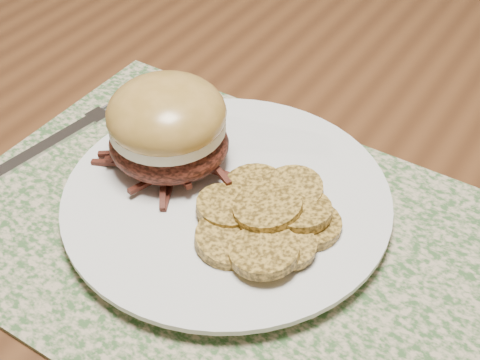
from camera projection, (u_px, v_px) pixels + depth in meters
name	position (u px, v px, depth m)	size (l,w,h in m)	color
placemat	(220.00, 231.00, 0.55)	(0.45, 0.33, 0.00)	#395D30
dinner_plate	(227.00, 201.00, 0.56)	(0.26, 0.26, 0.02)	white
pork_sandwich	(168.00, 126.00, 0.56)	(0.12, 0.11, 0.08)	black
roasted_potatoes	(271.00, 216.00, 0.53)	(0.13, 0.14, 0.03)	#B48835
fork	(64.00, 135.00, 0.64)	(0.04, 0.17, 0.00)	#B5B4BC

